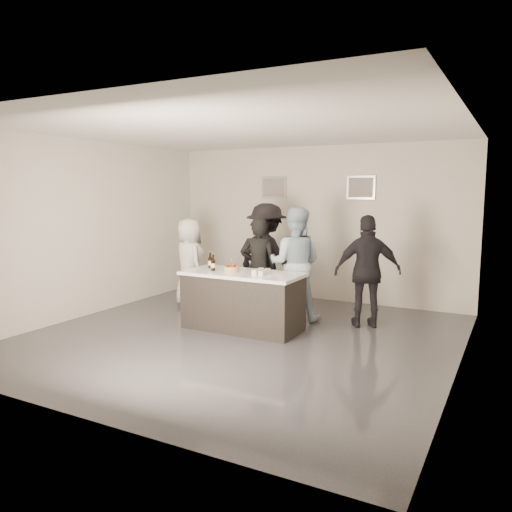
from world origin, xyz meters
name	(u,v)px	position (x,y,z in m)	size (l,w,h in m)	color
floor	(240,337)	(0.00, 0.00, 0.00)	(6.00, 6.00, 0.00)	#3D3D42
ceiling	(239,129)	(0.00, 0.00, 3.00)	(6.00, 6.00, 0.00)	white
wall_back	(316,223)	(0.00, 3.00, 1.50)	(6.00, 0.04, 3.00)	beige
wall_front	(76,263)	(0.00, -3.00, 1.50)	(6.00, 0.04, 3.00)	beige
wall_left	(88,228)	(-3.00, 0.00, 1.50)	(0.04, 6.00, 3.00)	beige
wall_right	(464,247)	(3.00, 0.00, 1.50)	(0.04, 6.00, 3.00)	beige
picture_left	(274,188)	(-0.90, 2.97, 2.20)	(0.54, 0.04, 0.44)	#B2B2B7
picture_right	(361,188)	(0.90, 2.97, 2.20)	(0.54, 0.04, 0.44)	#B2B2B7
bar_counter	(243,301)	(-0.18, 0.39, 0.45)	(1.86, 0.86, 0.90)	white
cake	(231,269)	(-0.36, 0.36, 0.94)	(0.24, 0.24, 0.07)	orange
beer_bottle_a	(210,260)	(-0.84, 0.50, 1.03)	(0.07, 0.07, 0.26)	black
beer_bottle_b	(213,263)	(-0.65, 0.29, 1.03)	(0.07, 0.07, 0.26)	black
tumbler_cluster	(261,272)	(0.16, 0.35, 0.94)	(0.19, 0.30, 0.08)	orange
candles	(215,274)	(-0.46, 0.05, 0.90)	(0.24, 0.08, 0.01)	pink
person_main_black	(258,268)	(-0.28, 1.11, 0.85)	(0.62, 0.41, 1.71)	black
person_main_blue	(295,264)	(0.29, 1.32, 0.94)	(0.91, 0.71, 1.88)	#A1BED3
person_guest_left	(189,262)	(-1.84, 1.31, 0.82)	(0.80, 0.52, 1.63)	white
person_guest_right	(368,271)	(1.49, 1.44, 0.89)	(1.04, 0.43, 1.78)	black
person_guest_back	(267,256)	(-0.47, 1.79, 0.96)	(1.24, 0.71, 1.92)	black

